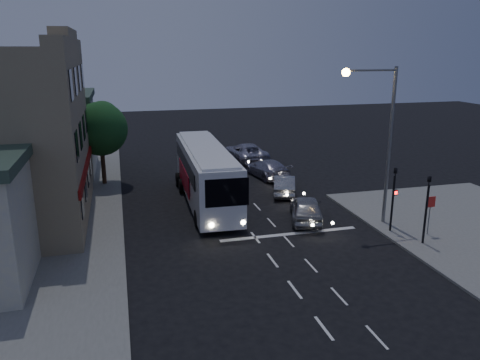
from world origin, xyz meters
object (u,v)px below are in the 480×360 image
object	(u,v)px
car_sedan_a	(284,185)
car_sedan_c	(246,152)
car_sedan_b	(267,168)
traffic_signal_main	(394,192)
traffic_signal_side	(427,201)
streetlight	(381,128)
tour_bus	(206,173)
regulatory_sign	(430,209)
street_tree	(100,126)
car_suv	(306,208)

from	to	relation	value
car_sedan_a	car_sedan_c	size ratio (longest dim) A/B	0.69
car_sedan_b	traffic_signal_main	bearing A→B (deg)	93.26
traffic_signal_side	car_sedan_c	bearing A→B (deg)	100.48
car_sedan_c	streetlight	size ratio (longest dim) A/B	0.67
car_sedan_a	car_sedan_c	distance (m)	10.66
tour_bus	car_sedan_c	distance (m)	12.67
regulatory_sign	traffic_signal_main	bearing A→B (deg)	149.16
car_sedan_b	traffic_signal_side	world-z (taller)	traffic_signal_side
traffic_signal_side	regulatory_sign	size ratio (longest dim) A/B	1.86
street_tree	car_sedan_a	bearing A→B (deg)	-24.75
car_suv	car_sedan_c	size ratio (longest dim) A/B	0.76
car_suv	street_tree	size ratio (longest dim) A/B	0.73
car_suv	street_tree	bearing A→B (deg)	-24.63
traffic_signal_main	street_tree	distance (m)	21.38
car_sedan_a	traffic_signal_side	size ratio (longest dim) A/B	1.01
regulatory_sign	streetlight	distance (m)	5.18
car_sedan_c	car_sedan_a	bearing A→B (deg)	85.62
car_sedan_a	car_sedan_b	xyz separation A→B (m)	(0.21, 4.66, 0.05)
tour_bus	traffic_signal_side	bearing A→B (deg)	-43.68
regulatory_sign	street_tree	distance (m)	23.40
tour_bus	car_sedan_a	world-z (taller)	tour_bus
car_sedan_a	car_sedan_c	world-z (taller)	car_sedan_c
car_sedan_c	traffic_signal_main	world-z (taller)	traffic_signal_main
traffic_signal_main	streetlight	world-z (taller)	streetlight
car_sedan_c	traffic_signal_side	world-z (taller)	traffic_signal_side
traffic_signal_main	car_sedan_c	bearing A→B (deg)	99.51
streetlight	street_tree	xyz separation A→B (m)	(-15.55, 12.82, -1.23)
streetlight	street_tree	world-z (taller)	streetlight
tour_bus	car_sedan_a	xyz separation A→B (m)	(5.76, 0.50, -1.41)
car_suv	regulatory_sign	world-z (taller)	regulatory_sign
traffic_signal_main	traffic_signal_side	bearing A→B (deg)	-70.51
traffic_signal_side	street_tree	bearing A→B (deg)	135.50
car_sedan_a	street_tree	size ratio (longest dim) A/B	0.67
car_sedan_b	tour_bus	bearing A→B (deg)	30.85
car_sedan_c	street_tree	bearing A→B (deg)	17.35
traffic_signal_main	regulatory_sign	xyz separation A→B (m)	(1.70, -1.01, -0.82)
traffic_signal_main	streetlight	bearing A→B (deg)	100.20
car_sedan_c	streetlight	xyz separation A→B (m)	(2.95, -17.72, 4.90)
traffic_signal_side	regulatory_sign	world-z (taller)	traffic_signal_side
car_sedan_a	car_sedan_b	distance (m)	4.66
car_suv	traffic_signal_side	distance (m)	6.97
regulatory_sign	car_sedan_b	bearing A→B (deg)	108.70
car_sedan_c	traffic_signal_main	distance (m)	19.47
traffic_signal_side	streetlight	size ratio (longest dim) A/B	0.46
regulatory_sign	street_tree	world-z (taller)	street_tree
car_sedan_a	streetlight	distance (m)	9.19
car_sedan_a	car_sedan_c	xyz separation A→B (m)	(0.09, 10.66, 0.15)
car_sedan_b	streetlight	distance (m)	13.05
car_sedan_c	regulatory_sign	xyz separation A→B (m)	(4.91, -20.16, 0.76)
traffic_signal_side	car_sedan_b	bearing A→B (deg)	104.08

